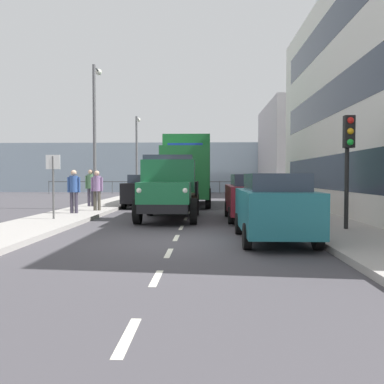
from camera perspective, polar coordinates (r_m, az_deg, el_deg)
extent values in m
plane|color=#423F44|center=(21.06, -0.22, -2.34)|extent=(80.00, 80.00, 0.00)
cube|color=#9E9993|center=(21.38, 12.34, -2.12)|extent=(2.37, 37.40, 0.15)
cube|color=#9E9993|center=(21.73, -12.57, -2.05)|extent=(2.37, 37.40, 0.15)
cube|color=silver|center=(4.66, -8.70, -18.72)|extent=(0.12, 1.10, 0.01)
cube|color=silver|center=(7.02, -4.83, -11.49)|extent=(0.12, 1.10, 0.01)
cube|color=silver|center=(9.19, -3.15, -8.21)|extent=(0.12, 1.10, 0.01)
cube|color=silver|center=(11.38, -2.14, -6.20)|extent=(0.12, 1.10, 0.01)
cube|color=silver|center=(13.57, -1.46, -4.83)|extent=(0.12, 1.10, 0.01)
cube|color=silver|center=(16.41, -0.85, -3.61)|extent=(0.12, 1.10, 0.01)
cube|color=silver|center=(19.02, -0.46, -2.81)|extent=(0.12, 1.10, 0.01)
cube|color=silver|center=(21.58, -0.16, -2.22)|extent=(0.12, 1.10, 0.01)
cube|color=silver|center=(24.31, 0.08, -1.72)|extent=(0.12, 1.10, 0.01)
cube|color=silver|center=(26.74, 0.26, -1.36)|extent=(0.12, 1.10, 0.01)
cube|color=silver|center=(29.24, 0.41, -1.06)|extent=(0.12, 1.10, 0.01)
cube|color=silver|center=(32.12, 0.56, -0.77)|extent=(0.12, 1.10, 0.01)
cube|color=silver|center=(34.37, 0.65, -0.57)|extent=(0.12, 1.10, 0.01)
cube|color=silver|center=(36.58, 0.73, -0.40)|extent=(0.12, 1.10, 0.01)
cube|color=#2D3847|center=(17.60, 18.70, 2.52)|extent=(0.08, 17.53, 1.40)
cube|color=#2D3847|center=(17.87, 18.82, 12.19)|extent=(0.08, 17.53, 1.40)
cube|color=#2D3847|center=(18.63, 18.94, 21.30)|extent=(0.08, 17.53, 1.40)
cube|color=#B7B2B7|center=(37.16, 14.90, 5.44)|extent=(6.46, 11.22, 7.63)
cube|color=#8C9EAD|center=(42.69, 0.92, 3.32)|extent=(80.00, 0.80, 5.00)
cylinder|color=#4C5156|center=(41.25, 20.65, 0.58)|extent=(0.08, 0.08, 1.20)
cylinder|color=#4C5156|center=(40.66, 17.98, 0.59)|extent=(0.08, 0.08, 1.20)
cylinder|color=#4C5156|center=(40.15, 15.24, 0.60)|extent=(0.08, 0.08, 1.20)
cylinder|color=#4C5156|center=(39.74, 12.43, 0.61)|extent=(0.08, 0.08, 1.20)
cylinder|color=#4C5156|center=(39.43, 9.57, 0.62)|extent=(0.08, 0.08, 1.20)
cylinder|color=#4C5156|center=(39.22, 6.67, 0.63)|extent=(0.08, 0.08, 1.20)
cylinder|color=#4C5156|center=(39.11, 3.75, 0.63)|extent=(0.08, 0.08, 1.20)
cylinder|color=#4C5156|center=(39.10, 0.82, 0.64)|extent=(0.08, 0.08, 1.20)
cylinder|color=#4C5156|center=(39.19, -2.11, 0.64)|extent=(0.08, 0.08, 1.20)
cylinder|color=#4C5156|center=(39.38, -5.01, 0.64)|extent=(0.08, 0.08, 1.20)
cylinder|color=#4C5156|center=(39.68, -7.88, 0.64)|extent=(0.08, 0.08, 1.20)
cylinder|color=#4C5156|center=(40.07, -10.70, 0.64)|extent=(0.08, 0.08, 1.20)
cylinder|color=#4C5156|center=(40.56, -13.45, 0.63)|extent=(0.08, 0.08, 1.20)
cylinder|color=#4C5156|center=(41.14, -16.14, 0.63)|extent=(0.08, 0.08, 1.20)
cylinder|color=#4C5156|center=(41.80, -18.75, 0.62)|extent=(0.08, 0.08, 1.20)
cube|color=#4C5156|center=(39.09, 0.82, 1.40)|extent=(28.00, 0.08, 0.08)
cube|color=black|center=(16.21, -3.02, -1.57)|extent=(1.64, 5.60, 0.30)
cube|color=#196038|center=(14.34, -3.68, -0.06)|extent=(1.72, 1.90, 0.70)
cube|color=silver|center=(13.46, -4.05, -0.34)|extent=(1.16, 0.08, 0.56)
sphere|color=white|center=(13.39, -0.93, 0.21)|extent=(0.20, 0.20, 0.20)
sphere|color=white|center=(13.55, -7.15, 0.22)|extent=(0.20, 0.20, 0.20)
cube|color=#196038|center=(15.84, -3.14, 2.23)|extent=(1.93, 1.34, 1.15)
cube|color=#2D3847|center=(15.85, -3.14, 3.95)|extent=(1.78, 1.23, 0.56)
cube|color=#2D2319|center=(17.53, -2.64, -0.53)|extent=(2.10, 2.80, 0.16)
cube|color=black|center=(17.47, 0.66, 0.51)|extent=(0.08, 2.80, 0.56)
cube|color=black|center=(17.63, -5.91, 0.51)|extent=(0.08, 2.80, 0.56)
cylinder|color=black|center=(14.49, 0.20, -2.61)|extent=(0.24, 0.90, 0.90)
cylinder|color=black|center=(14.68, -7.36, -2.57)|extent=(0.24, 0.90, 0.90)
cylinder|color=black|center=(17.70, 0.53, -1.74)|extent=(0.24, 0.90, 0.90)
cylinder|color=black|center=(17.85, -5.68, -1.71)|extent=(0.24, 0.90, 0.90)
cube|color=#1E7033|center=(21.19, -0.93, 2.62)|extent=(2.40, 2.21, 2.60)
cube|color=#2D3847|center=(21.20, -0.93, 4.16)|extent=(2.20, 2.04, 0.80)
cube|color=#1933B2|center=(21.24, -0.93, 6.40)|extent=(1.75, 0.20, 0.16)
cube|color=#1E7033|center=(25.19, -0.46, 3.80)|extent=(2.50, 5.95, 3.00)
cube|color=black|center=(24.26, -0.56, -0.08)|extent=(2.00, 8.07, 0.36)
cylinder|color=black|center=(21.28, 2.18, -0.89)|extent=(0.28, 1.04, 1.04)
cylinder|color=black|center=(21.39, -3.99, -0.87)|extent=(0.28, 1.04, 1.04)
cylinder|color=black|center=(24.88, 2.16, -0.44)|extent=(0.28, 1.04, 1.04)
cylinder|color=black|center=(24.98, -3.12, -0.43)|extent=(0.28, 1.04, 1.04)
cylinder|color=black|center=(27.01, 2.15, -0.23)|extent=(0.28, 1.04, 1.04)
cylinder|color=black|center=(27.10, -2.72, -0.22)|extent=(0.28, 1.04, 1.04)
cube|color=#1E6670|center=(10.94, 10.95, -2.37)|extent=(1.66, 4.08, 1.00)
cube|color=#2D3847|center=(10.71, 11.15, 1.33)|extent=(1.36, 2.25, 0.42)
cylinder|color=black|center=(12.15, 6.31, -4.26)|extent=(0.18, 0.60, 0.60)
cylinder|color=black|center=(12.37, 13.65, -4.20)|extent=(0.18, 0.60, 0.60)
cylinder|color=black|center=(9.65, 7.44, -5.95)|extent=(0.18, 0.60, 0.60)
cylinder|color=black|center=(9.92, 16.61, -5.80)|extent=(0.18, 0.60, 0.60)
cube|color=maroon|center=(16.05, 8.09, -0.91)|extent=(1.83, 4.49, 1.00)
cube|color=#2D3847|center=(15.83, 8.18, 1.62)|extent=(1.50, 2.47, 0.42)
cylinder|color=black|center=(17.40, 4.75, -2.31)|extent=(0.18, 0.60, 0.60)
cylinder|color=black|center=(17.57, 10.42, -2.29)|extent=(0.18, 0.60, 0.60)
cylinder|color=black|center=(14.63, 5.27, -3.16)|extent=(0.18, 0.60, 0.60)
cylinder|color=black|center=(14.83, 11.99, -3.13)|extent=(0.18, 0.60, 0.60)
cube|color=black|center=(22.64, -6.46, 0.00)|extent=(1.76, 4.27, 1.00)
cube|color=#2D3847|center=(22.82, -6.39, 1.80)|extent=(1.45, 2.35, 0.42)
cylinder|color=black|center=(21.24, -4.74, -1.49)|extent=(0.18, 0.60, 0.60)
cylinder|color=black|center=(21.50, -9.18, -1.47)|extent=(0.18, 0.60, 0.60)
cylinder|color=black|center=(23.87, -3.99, -1.08)|extent=(0.18, 0.60, 0.60)
cylinder|color=black|center=(24.10, -7.96, -1.07)|extent=(0.18, 0.60, 0.60)
cube|color=slate|center=(28.98, -4.59, 0.48)|extent=(1.86, 3.94, 1.00)
cube|color=#2D3847|center=(29.16, -4.55, 1.89)|extent=(1.52, 2.17, 0.42)
cylinder|color=black|center=(27.69, -3.07, -0.63)|extent=(0.18, 0.60, 0.60)
cylinder|color=black|center=(27.90, -6.68, -0.62)|extent=(0.18, 0.60, 0.60)
cylinder|color=black|center=(30.12, -2.65, -0.40)|extent=(0.18, 0.60, 0.60)
cylinder|color=black|center=(30.32, -5.98, -0.39)|extent=(0.18, 0.60, 0.60)
cylinder|color=#383342|center=(17.75, -15.36, -1.40)|extent=(0.14, 0.14, 0.85)
cylinder|color=#383342|center=(17.80, -15.91, -1.40)|extent=(0.14, 0.14, 0.85)
cylinder|color=#2D4C8C|center=(17.75, -15.66, 1.06)|extent=(0.34, 0.34, 0.67)
cylinder|color=#2D4C8C|center=(17.68, -14.98, 0.95)|extent=(0.09, 0.09, 0.62)
cylinder|color=#2D4C8C|center=(17.81, -16.33, 0.95)|extent=(0.09, 0.09, 0.62)
sphere|color=tan|center=(17.74, -15.68, 2.51)|extent=(0.23, 0.23, 0.23)
cylinder|color=#4C473D|center=(18.94, -12.43, -1.16)|extent=(0.14, 0.14, 0.84)
cylinder|color=#4C473D|center=(18.98, -12.95, -1.16)|extent=(0.14, 0.14, 0.84)
cylinder|color=gray|center=(18.93, -12.71, 1.12)|extent=(0.34, 0.34, 0.67)
cylinder|color=gray|center=(18.88, -12.06, 1.03)|extent=(0.09, 0.09, 0.61)
cylinder|color=gray|center=(18.99, -13.35, 1.02)|extent=(0.09, 0.09, 0.61)
sphere|color=tan|center=(18.93, -12.72, 2.48)|extent=(0.23, 0.23, 0.23)
cylinder|color=#383342|center=(21.57, -13.27, -0.71)|extent=(0.14, 0.14, 0.89)
cylinder|color=#383342|center=(21.62, -13.73, -0.71)|extent=(0.14, 0.14, 0.89)
cylinder|color=#47724C|center=(21.57, -13.52, 1.40)|extent=(0.34, 0.34, 0.70)
cylinder|color=#47724C|center=(21.51, -12.96, 1.31)|extent=(0.09, 0.09, 0.65)
cylinder|color=#47724C|center=(21.63, -14.08, 1.30)|extent=(0.09, 0.09, 0.65)
sphere|color=tan|center=(21.57, -13.53, 2.65)|extent=(0.24, 0.24, 0.24)
cylinder|color=black|center=(12.80, 20.15, 2.45)|extent=(0.12, 0.12, 3.20)
cube|color=black|center=(12.72, 20.42, 7.63)|extent=(0.28, 0.24, 0.90)
sphere|color=red|center=(12.64, 20.61, 9.03)|extent=(0.18, 0.18, 0.18)
sphere|color=orange|center=(12.61, 20.59, 7.68)|extent=(0.18, 0.18, 0.18)
sphere|color=green|center=(12.58, 20.57, 6.32)|extent=(0.18, 0.18, 0.18)
cylinder|color=#59595B|center=(21.60, -13.01, 7.39)|extent=(0.16, 0.16, 6.98)
cylinder|color=#59595B|center=(22.59, -12.78, 15.89)|extent=(0.10, 0.90, 0.10)
sphere|color=silver|center=(23.00, -12.48, 15.52)|extent=(0.32, 0.32, 0.32)
cylinder|color=#59595B|center=(32.14, -7.47, 4.82)|extent=(0.16, 0.16, 5.98)
cylinder|color=#59595B|center=(32.84, -7.37, 9.83)|extent=(0.10, 0.90, 0.10)
sphere|color=silver|center=(33.28, -7.24, 9.64)|extent=(0.32, 0.32, 0.32)
cylinder|color=#4C4C4C|center=(15.62, -18.21, 0.57)|extent=(0.07, 0.07, 2.20)
cube|color=silver|center=(15.62, -18.25, 3.87)|extent=(0.50, 0.04, 0.50)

